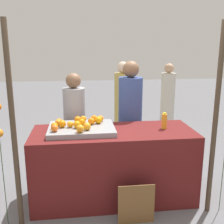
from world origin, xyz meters
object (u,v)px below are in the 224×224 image
Objects in this scene: orange_0 at (78,120)px; vendor_left at (75,131)px; chalkboard_sign at (136,205)px; vendor_right at (130,124)px; orange_1 at (83,119)px; stall_counter at (113,165)px; juice_bottle at (164,121)px.

orange_0 is 0.06× the size of vendor_left.
orange_0 is 0.54m from vendor_left.
vendor_left reaches higher than orange_0.
vendor_left is at bearing 118.69° from chalkboard_sign.
vendor_right is at bearing 30.56° from orange_0.
orange_0 is 0.09m from orange_1.
orange_0 is 0.90m from vendor_right.
chalkboard_sign is (0.54, -0.79, -0.77)m from orange_1.
chalkboard_sign is 1.45m from vendor_left.
orange_1 is at bearing 147.31° from stall_counter.
stall_counter is at bearing -178.64° from juice_bottle.
orange_1 is (0.07, 0.05, -0.00)m from orange_0.
vendor_left is (-0.48, 0.63, 0.27)m from stall_counter.
vendor_right reaches higher than orange_0.
juice_bottle is (0.64, 0.02, 0.54)m from stall_counter.
vendor_right is at bearing 62.49° from stall_counter.
chalkboard_sign is (0.18, -0.56, -0.22)m from stall_counter.
vendor_right is at bearing 29.88° from orange_1.
vendor_left is at bearing 151.01° from juice_bottle.
chalkboard_sign is at bearing -128.81° from juice_bottle.
orange_1 is 0.17× the size of chalkboard_sign.
orange_1 is at bearing -150.12° from vendor_right.
vendor_left reaches higher than chalkboard_sign.
vendor_left is at bearing 126.94° from stall_counter.
orange_1 reaches higher than chalkboard_sign.
vendor_right is (0.68, 0.39, -0.20)m from orange_1.
orange_1 is 0.81m from vendor_right.
juice_bottle is at bearing -28.99° from vendor_left.
juice_bottle is 0.71m from vendor_right.
juice_bottle is (1.07, -0.16, -0.01)m from orange_0.
orange_1 is 0.05× the size of vendor_left.
vendor_left is 0.91× the size of vendor_right.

